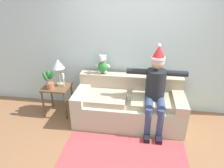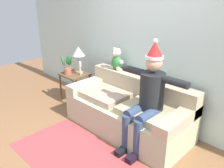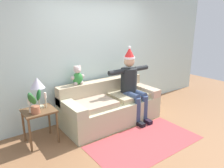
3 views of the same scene
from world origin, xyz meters
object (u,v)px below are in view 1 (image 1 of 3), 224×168
side_table (57,91)px  couch (129,104)px  candle_tall (48,79)px  table_lamp (58,65)px  potted_plant (49,80)px  teddy_bear (103,65)px  person_seated (156,88)px  candle_short (63,78)px

side_table → couch: bearing=-0.9°
couch → candle_tall: size_ratio=8.24×
table_lamp → couch: bearing=-4.7°
potted_plant → teddy_bear: bearing=20.7°
couch → teddy_bear: 0.91m
side_table → potted_plant: potted_plant is taller
person_seated → teddy_bear: 1.12m
side_table → candle_short: bearing=15.6°
side_table → candle_short: candle_short is taller
couch → table_lamp: size_ratio=3.74×
couch → table_lamp: bearing=175.3°
table_lamp → candle_short: size_ratio=1.99×
person_seated → potted_plant: (-1.96, 0.09, -0.01)m
side_table → potted_plant: 0.31m
side_table → candle_short: size_ratio=2.23×
couch → potted_plant: size_ratio=4.95×
teddy_bear → candle_short: teddy_bear is taller
couch → potted_plant: potted_plant is taller
person_seated → potted_plant: bearing=177.5°
couch → table_lamp: (-1.38, 0.11, 0.68)m
person_seated → table_lamp: 1.87m
person_seated → table_lamp: bearing=171.5°
table_lamp → candle_tall: 0.34m
table_lamp → candle_tall: table_lamp is taller
teddy_bear → table_lamp: 0.85m
teddy_bear → potted_plant: (-0.96, -0.36, -0.22)m
side_table → table_lamp: bearing=62.6°
couch → candle_short: size_ratio=7.44×
couch → table_lamp: table_lamp is taller
table_lamp → potted_plant: size_ratio=1.32×
table_lamp → person_seated: bearing=-8.5°
person_seated → table_lamp: person_seated is taller
person_seated → side_table: 1.91m
teddy_bear → candle_short: (-0.73, -0.22, -0.23)m
couch → person_seated: 0.66m
couch → potted_plant: bearing=-177.2°
side_table → potted_plant: size_ratio=1.48×
potted_plant → side_table: bearing=51.1°
person_seated → potted_plant: 1.96m
potted_plant → candle_tall: bearing=129.9°
teddy_bear → table_lamp: teddy_bear is taller
table_lamp → potted_plant: table_lamp is taller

